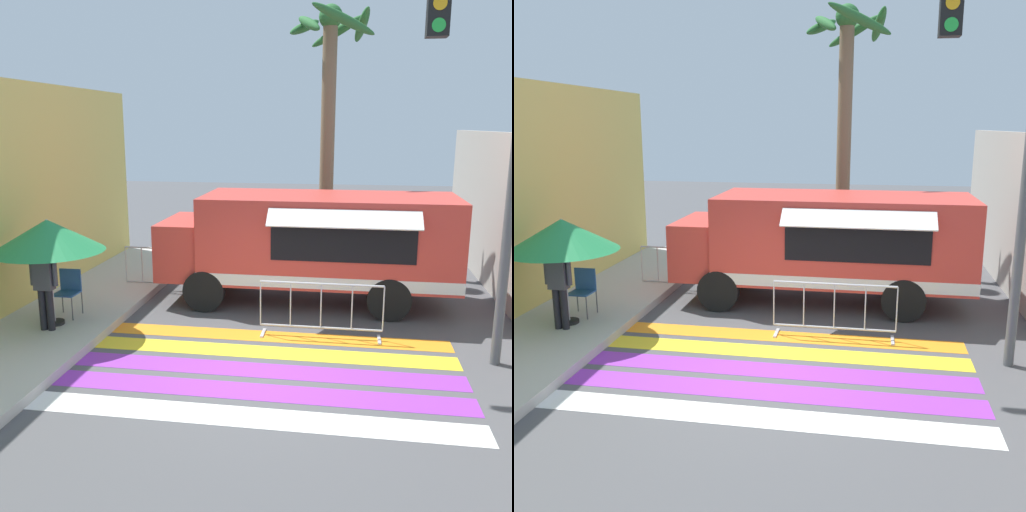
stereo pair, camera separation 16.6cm
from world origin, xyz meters
TOP-DOWN VIEW (x-y plane):
  - ground_plane at (0.00, 0.00)m, footprint 60.00×60.00m
  - crosswalk_painted at (0.00, 0.07)m, footprint 6.40×3.60m
  - food_truck at (0.39, 3.90)m, footprint 6.36×2.73m
  - traffic_signal_pole at (3.06, 0.94)m, footprint 3.84×0.29m
  - patio_umbrella at (-4.15, 1.16)m, footprint 2.06×2.06m
  - folding_chair at (-4.12, 1.72)m, footprint 0.44×0.44m
  - vendor_person at (-4.12, 0.85)m, footprint 0.53×0.22m
  - barricade_front at (0.85, 1.71)m, footprint 2.28×0.44m
  - barricade_side at (-3.12, 4.22)m, footprint 1.64×0.44m
  - palm_tree at (0.70, 7.00)m, footprint 2.27×2.29m

SIDE VIEW (x-z plane):
  - ground_plane at x=0.00m, z-range 0.00..0.00m
  - crosswalk_painted at x=0.00m, z-range 0.00..0.01m
  - barricade_side at x=-3.12m, z-range -0.02..1.03m
  - barricade_front at x=0.85m, z-range 0.00..1.05m
  - folding_chair at x=-4.12m, z-range 0.26..1.18m
  - vendor_person at x=-4.12m, z-range 0.28..1.92m
  - food_truck at x=0.39m, z-range 0.20..2.59m
  - patio_umbrella at x=-4.15m, z-range 0.87..2.89m
  - traffic_signal_pole at x=3.06m, z-range 1.13..7.58m
  - palm_tree at x=0.70m, z-range 1.14..7.95m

